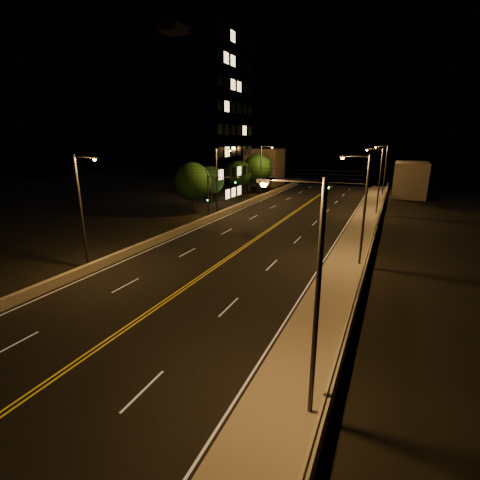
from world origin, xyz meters
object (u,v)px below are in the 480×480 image
at_px(streetlight_2, 378,177).
at_px(tree_0, 192,181).
at_px(streetlight_6, 262,168).
at_px(tree_3, 257,169).
at_px(streetlight_4, 83,206).
at_px(tree_1, 211,180).
at_px(traffic_signal_left, 214,192).
at_px(tree_2, 239,173).
at_px(streetlight_1, 362,205).
at_px(building_tower, 177,121).
at_px(streetlight_0, 311,291).
at_px(streetlight_5, 218,177).
at_px(traffic_signal_right, 356,202).
at_px(streetlight_3, 384,168).

relative_size(streetlight_2, tree_0, 1.27).
distance_m(streetlight_6, tree_3, 4.88).
relative_size(streetlight_2, streetlight_4, 1.00).
height_order(tree_0, tree_1, tree_0).
distance_m(streetlight_4, traffic_signal_left, 21.44).
xyz_separation_m(traffic_signal_left, tree_2, (-6.35, 22.45, 0.42)).
height_order(streetlight_1, streetlight_2, same).
height_order(streetlight_4, building_tower, building_tower).
xyz_separation_m(streetlight_0, streetlight_6, (-21.48, 52.32, 0.00)).
bearing_deg(streetlight_4, streetlight_1, 25.49).
bearing_deg(streetlight_5, tree_3, 96.55).
xyz_separation_m(streetlight_4, tree_2, (-5.23, 43.80, -1.26)).
bearing_deg(tree_0, streetlight_1, -28.98).
height_order(streetlight_1, tree_3, streetlight_1).
xyz_separation_m(traffic_signal_right, traffic_signal_left, (-18.84, 0.00, 0.00)).
relative_size(streetlight_3, streetlight_4, 1.00).
distance_m(traffic_signal_right, tree_2, 33.75).
height_order(streetlight_0, traffic_signal_right, streetlight_0).
distance_m(streetlight_5, traffic_signal_left, 3.98).
bearing_deg(traffic_signal_right, building_tower, 157.07).
bearing_deg(streetlight_2, streetlight_1, -90.00).
xyz_separation_m(streetlight_3, tree_3, (-24.07, -7.03, -0.50)).
relative_size(traffic_signal_right, tree_0, 0.81).
bearing_deg(streetlight_3, streetlight_0, -90.00).
bearing_deg(tree_2, streetlight_6, -6.38).
bearing_deg(traffic_signal_right, streetlight_1, -82.21).
bearing_deg(streetlight_3, traffic_signal_left, -121.67).
bearing_deg(tree_3, tree_0, -94.35).
distance_m(streetlight_4, streetlight_5, 24.78).
xyz_separation_m(streetlight_1, streetlight_2, (0.00, 24.07, 0.00)).
bearing_deg(streetlight_2, tree_3, 151.60).
distance_m(streetlight_2, streetlight_5, 23.50).
bearing_deg(building_tower, streetlight_5, -37.89).
relative_size(traffic_signal_right, traffic_signal_left, 1.00).
distance_m(streetlight_2, traffic_signal_left, 24.19).
bearing_deg(streetlight_5, streetlight_3, 54.01).
bearing_deg(streetlight_6, building_tower, -152.12).
xyz_separation_m(building_tower, tree_0, (9.78, -11.23, -9.45)).
relative_size(streetlight_3, traffic_signal_right, 1.56).
xyz_separation_m(streetlight_5, traffic_signal_left, (1.12, -3.43, -1.68)).
height_order(tree_1, tree_3, tree_3).
xyz_separation_m(streetlight_1, traffic_signal_left, (-20.36, 11.11, -1.68)).
height_order(streetlight_3, streetlight_4, same).
height_order(streetlight_0, streetlight_3, same).
relative_size(streetlight_6, tree_2, 1.42).
bearing_deg(streetlight_5, traffic_signal_right, -9.76).
distance_m(streetlight_2, tree_0, 27.60).
relative_size(streetlight_3, streetlight_5, 1.00).
bearing_deg(tree_0, tree_2, 92.70).
xyz_separation_m(traffic_signal_left, tree_0, (-5.44, 3.18, 0.91)).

